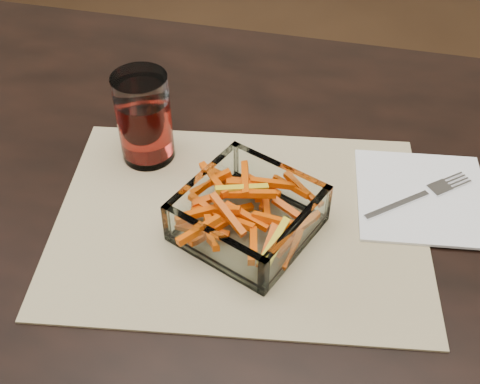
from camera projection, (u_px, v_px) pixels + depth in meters
name	position (u px, v px, depth m)	size (l,w,h in m)	color
dining_table	(295.00, 276.00, 0.79)	(1.60, 0.90, 0.75)	black
placemat	(240.00, 220.00, 0.74)	(0.45, 0.33, 0.00)	tan
glass_bowl	(248.00, 216.00, 0.71)	(0.19, 0.19, 0.06)	white
tumbler	(144.00, 121.00, 0.78)	(0.07, 0.07, 0.12)	white
napkin	(422.00, 197.00, 0.76)	(0.16, 0.16, 0.00)	white
fork	(421.00, 195.00, 0.76)	(0.13, 0.11, 0.00)	silver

